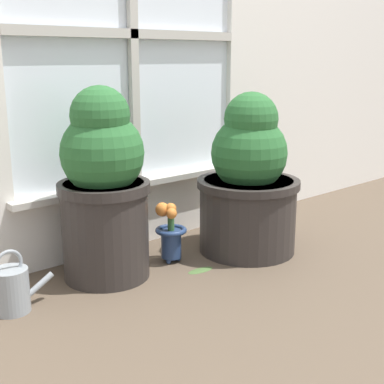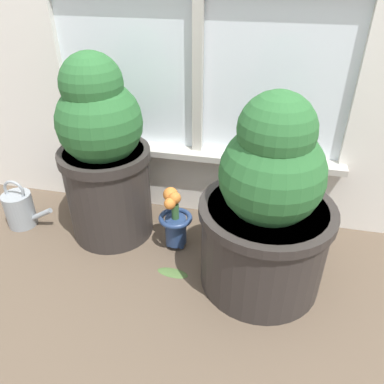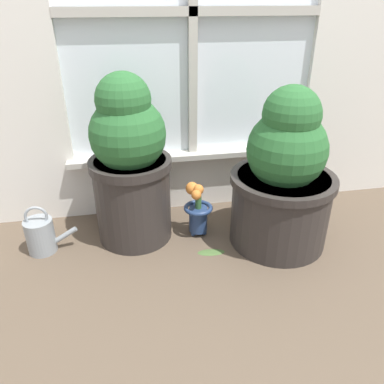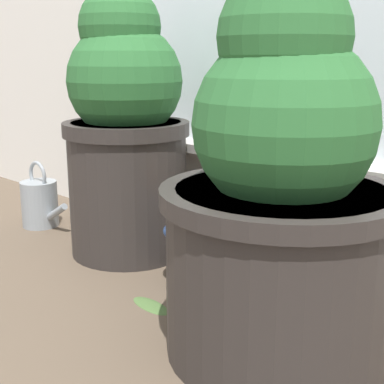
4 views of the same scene
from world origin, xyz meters
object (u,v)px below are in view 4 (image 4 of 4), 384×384
at_px(potted_plant_left, 126,129).
at_px(flower_vase, 189,234).
at_px(watering_can, 40,203).
at_px(potted_plant_right, 281,198).

bearing_deg(potted_plant_left, flower_vase, -8.35).
bearing_deg(flower_vase, watering_can, -179.34).
bearing_deg(potted_plant_right, watering_can, 173.97).
distance_m(potted_plant_right, watering_can, 0.98).
bearing_deg(watering_can, flower_vase, 0.66).
bearing_deg(potted_plant_right, flower_vase, 161.22).
relative_size(potted_plant_right, flower_vase, 2.73).
distance_m(potted_plant_left, potted_plant_right, 0.60).
bearing_deg(potted_plant_left, potted_plant_right, -14.17).
xyz_separation_m(potted_plant_right, flower_vase, (-0.32, 0.11, -0.16)).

